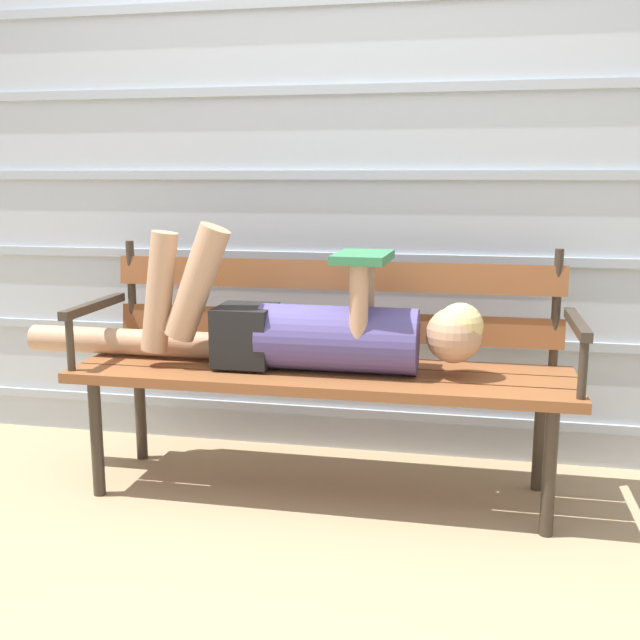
% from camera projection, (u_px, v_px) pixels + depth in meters
% --- Properties ---
extents(ground_plane, '(12.00, 12.00, 0.00)m').
position_uv_depth(ground_plane, '(309.00, 513.00, 2.56)').
color(ground_plane, tan).
extents(house_siding, '(5.28, 0.08, 2.28)m').
position_uv_depth(house_siding, '(344.00, 175.00, 2.98)').
color(house_siding, '#B2BCC6').
rests_on(house_siding, ground).
extents(park_bench, '(1.77, 0.48, 0.88)m').
position_uv_depth(park_bench, '(324.00, 354.00, 2.71)').
color(park_bench, brown).
rests_on(park_bench, ground).
extents(reclining_person, '(1.71, 0.26, 0.52)m').
position_uv_depth(reclining_person, '(299.00, 328.00, 2.64)').
color(reclining_person, '#514784').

